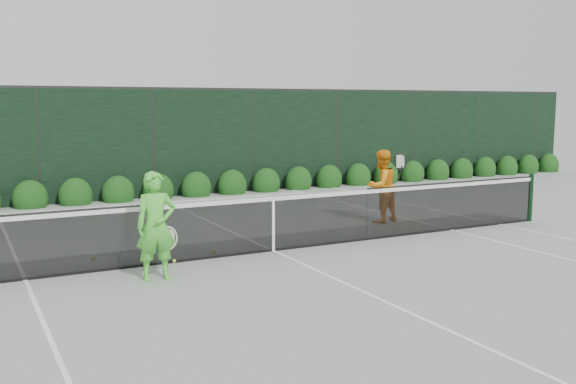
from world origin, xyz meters
TOP-DOWN VIEW (x-y plane):
  - ground at (0.00, 0.00)m, footprint 80.00×80.00m
  - tennis_net at (-0.02, 0.00)m, footprint 12.90×0.10m
  - player_woman at (-2.35, -0.84)m, footprint 0.66×0.43m
  - player_man at (3.38, 1.44)m, footprint 0.93×0.74m
  - court_lines at (0.00, 0.00)m, footprint 11.03×23.83m
  - windscreen_fence at (0.00, -2.71)m, footprint 32.00×21.07m
  - hedge_row at (-0.00, 7.15)m, footprint 31.66×0.65m
  - tennis_balls at (-1.94, 0.38)m, footprint 2.04×0.86m

SIDE VIEW (x-z plane):
  - ground at x=0.00m, z-range 0.00..0.00m
  - court_lines at x=0.00m, z-range 0.00..0.01m
  - tennis_balls at x=-1.94m, z-range 0.00..0.07m
  - hedge_row at x=0.00m, z-range -0.23..0.70m
  - tennis_net at x=-0.02m, z-range 0.00..1.07m
  - player_man at x=3.38m, z-range 0.00..1.61m
  - player_woman at x=-2.35m, z-range 0.00..1.62m
  - windscreen_fence at x=0.00m, z-range -0.02..3.04m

